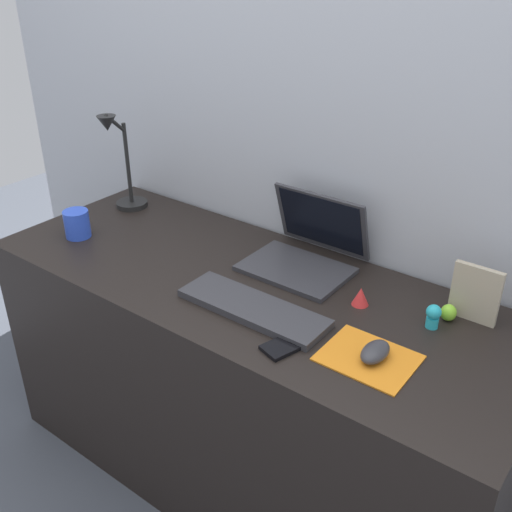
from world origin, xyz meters
TOP-DOWN VIEW (x-y plane):
  - ground_plane at (0.00, 0.00)m, footprint 6.00×6.00m
  - back_wall at (0.00, 0.34)m, footprint 2.78×0.05m
  - desk at (0.00, 0.00)m, footprint 1.58×0.61m
  - laptop at (0.08, 0.19)m, footprint 0.30×0.28m
  - keyboard at (0.11, -0.11)m, footprint 0.41×0.13m
  - mousepad at (0.44, -0.11)m, footprint 0.21×0.17m
  - mouse at (0.45, -0.10)m, footprint 0.06×0.10m
  - cell_phone at (0.26, -0.18)m, footprint 0.10×0.14m
  - desk_lamp at (-0.65, 0.14)m, footprint 0.11×0.16m
  - picture_frame at (0.57, 0.19)m, footprint 0.12×0.02m
  - coffee_mug at (-0.61, -0.10)m, footprint 0.08×0.08m
  - toy_figurine_lime at (0.52, 0.15)m, footprint 0.04×0.04m
  - toy_figurine_cyan at (0.50, 0.10)m, footprint 0.04×0.04m
  - toy_figurine_red at (0.31, 0.08)m, footprint 0.05×0.05m

SIDE VIEW (x-z plane):
  - ground_plane at x=0.00m, z-range 0.00..0.00m
  - desk at x=0.00m, z-range 0.00..0.74m
  - mousepad at x=0.44m, z-range 0.74..0.74m
  - cell_phone at x=0.26m, z-range 0.74..0.75m
  - keyboard at x=0.11m, z-range 0.74..0.76m
  - back_wall at x=0.00m, z-range 0.00..1.52m
  - mouse at x=0.45m, z-range 0.74..0.78m
  - toy_figurine_lime at x=0.52m, z-range 0.74..0.78m
  - toy_figurine_red at x=0.31m, z-range 0.74..0.79m
  - toy_figurine_cyan at x=0.50m, z-range 0.74..0.81m
  - coffee_mug at x=-0.61m, z-range 0.74..0.83m
  - laptop at x=0.08m, z-range 0.69..0.90m
  - picture_frame at x=0.57m, z-range 0.74..0.89m
  - desk_lamp at x=-0.65m, z-range 0.73..1.08m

